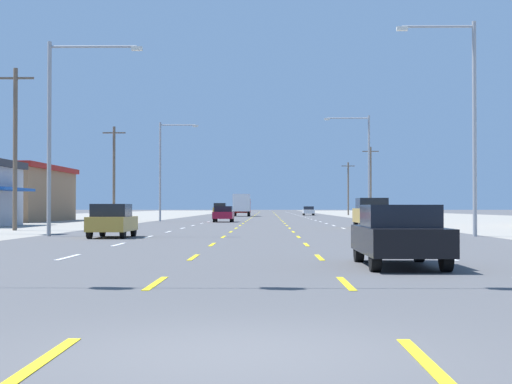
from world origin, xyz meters
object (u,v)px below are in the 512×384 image
sedan_inner_right_nearest (399,235)px  streetlight_left_row_0 (60,122)px  suv_far_right_mid (372,213)px  suv_far_left_farther (220,209)px  streetlight_right_row_1 (364,160)px  box_truck_inner_left_far (242,204)px  sedan_far_right_farthest (308,211)px  hatchback_far_left_near (112,220)px  streetlight_left_row_1 (164,164)px  streetlight_right_row_0 (467,113)px  sedan_inner_left_midfar (224,214)px

sedan_inner_right_nearest → streetlight_left_row_0: size_ratio=0.48×
suv_far_right_mid → suv_far_left_farther: 74.09m
streetlight_right_row_1 → box_truck_inner_left_far: bearing=108.5°
sedan_far_right_farthest → hatchback_far_left_near: bearing=-98.4°
suv_far_right_mid → streetlight_right_row_1: (2.60, 25.22, 4.92)m
suv_far_right_mid → streetlight_left_row_1: streetlight_left_row_1 is taller
box_truck_inner_left_far → streetlight_left_row_1: size_ratio=0.75×
streetlight_left_row_1 → hatchback_far_left_near: bearing=-85.9°
suv_far_left_farther → streetlight_left_row_1: (-2.64, -47.49, 4.52)m
sedan_far_right_farthest → box_truck_inner_left_far: bearing=-128.5°
sedan_far_right_farthest → streetlight_left_row_1: bearing=-107.7°
streetlight_right_row_0 → sedan_inner_right_nearest: bearing=-108.5°
streetlight_left_row_0 → streetlight_right_row_0: size_ratio=0.91×
sedan_inner_left_midfar → streetlight_right_row_0: streetlight_right_row_0 is taller
sedan_inner_left_midfar → box_truck_inner_left_far: bearing=89.6°
sedan_inner_left_midfar → suv_far_left_farther: bearing=93.8°
suv_far_right_mid → streetlight_left_row_1: bearing=123.8°
box_truck_inner_left_far → suv_far_left_farther: 8.90m
hatchback_far_left_near → streetlight_right_row_0: (16.61, 1.57, 5.08)m
sedan_far_right_farthest → streetlight_left_row_1: 55.34m
sedan_inner_right_nearest → streetlight_left_row_0: 23.61m
streetlight_right_row_0 → sedan_far_right_farthest: bearing=91.8°
hatchback_far_left_near → suv_far_right_mid: (13.92, 15.85, 0.24)m
sedan_inner_right_nearest → sedan_inner_left_midfar: same height
suv_far_right_mid → streetlight_left_row_1: size_ratio=0.51×
box_truck_inner_left_far → sedan_far_right_farthest: (10.44, 13.11, -1.08)m
sedan_inner_right_nearest → hatchback_far_left_near: hatchback_far_left_near is taller
streetlight_left_row_0 → streetlight_left_row_1: streetlight_left_row_1 is taller
sedan_far_right_farthest → streetlight_left_row_1: (-16.75, -52.53, 4.79)m
suv_far_left_farther → streetlight_right_row_1: streetlight_right_row_1 is taller
sedan_inner_right_nearest → streetlight_right_row_1: bearing=83.9°
sedan_inner_left_midfar → streetlight_right_row_1: streetlight_right_row_1 is taller
streetlight_right_row_1 → streetlight_left_row_0: bearing=-116.1°
suv_far_left_farther → streetlight_right_row_0: 88.75m
sedan_inner_left_midfar → sedan_far_right_farthest: bearing=79.3°
box_truck_inner_left_far → streetlight_left_row_1: bearing=-99.1°
streetlight_right_row_0 → streetlight_left_row_1: (-19.59, 39.50, -0.32)m
sedan_inner_right_nearest → suv_far_right_mid: (3.69, 33.36, 0.27)m
sedan_inner_left_midfar → streetlight_left_row_0: size_ratio=0.48×
suv_far_right_mid → suv_far_left_farther: same height
box_truck_inner_left_far → streetlight_right_row_1: 41.77m
hatchback_far_left_near → box_truck_inner_left_far: 80.57m
hatchback_far_left_near → streetlight_right_row_0: size_ratio=0.38×
sedan_inner_right_nearest → streetlight_left_row_0: bearing=124.4°
suv_far_right_mid → streetlight_left_row_0: streetlight_left_row_0 is taller
sedan_far_right_farthest → streetlight_right_row_1: size_ratio=0.44×
hatchback_far_left_near → sedan_far_right_farthest: hatchback_far_left_near is taller
streetlight_right_row_0 → streetlight_left_row_1: 44.09m
streetlight_left_row_0 → streetlight_right_row_1: bearing=63.9°
hatchback_far_left_near → box_truck_inner_left_far: box_truck_inner_left_far is taller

